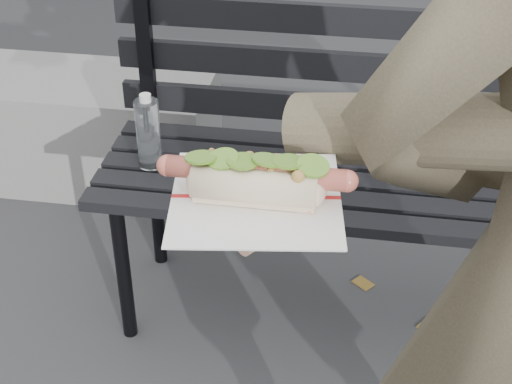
# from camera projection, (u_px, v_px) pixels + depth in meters

# --- Properties ---
(park_bench) EXTENTS (1.50, 0.44, 0.88)m
(park_bench) POSITION_uv_depth(u_px,v_px,m) (378.00, 153.00, 2.07)
(park_bench) COLOR black
(park_bench) RESTS_ON ground
(concrete_block) EXTENTS (1.20, 0.40, 0.40)m
(concrete_block) POSITION_uv_depth(u_px,v_px,m) (50.00, 126.00, 2.86)
(concrete_block) COLOR slate
(concrete_block) RESTS_ON ground
(held_hotdog) EXTENTS (0.63, 0.32, 0.20)m
(held_hotdog) POSITION_uv_depth(u_px,v_px,m) (436.00, 148.00, 0.89)
(held_hotdog) COLOR #47412F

